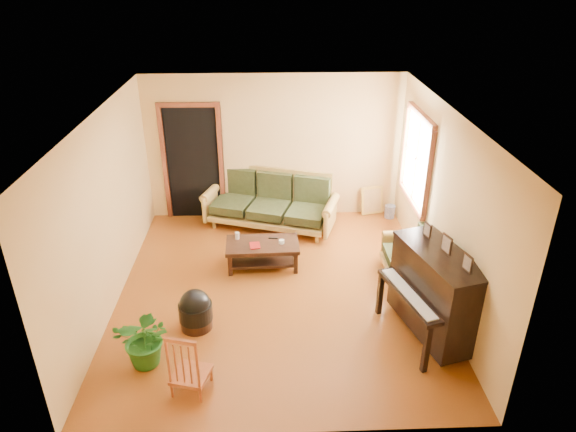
{
  "coord_description": "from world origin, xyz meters",
  "views": [
    {
      "loc": [
        -0.09,
        -6.15,
        4.3
      ],
      "look_at": [
        0.16,
        0.2,
        1.1
      ],
      "focal_mm": 32.0,
      "sensor_mm": 36.0,
      "label": 1
    }
  ],
  "objects_px": {
    "ceramic_crock": "(390,212)",
    "coffee_table": "(263,254)",
    "sofa": "(270,202)",
    "piano": "(436,295)",
    "footstool": "(196,314)",
    "red_chair": "(189,360)",
    "potted_plant": "(146,339)",
    "armchair": "(407,250)"
  },
  "relations": [
    {
      "from": "sofa",
      "to": "footstool",
      "type": "xyz_separation_m",
      "value": [
        -0.97,
        -2.77,
        -0.28
      ]
    },
    {
      "from": "potted_plant",
      "to": "red_chair",
      "type": "bearing_deg",
      "value": -37.16
    },
    {
      "from": "sofa",
      "to": "potted_plant",
      "type": "xyz_separation_m",
      "value": [
        -1.45,
        -3.42,
        -0.12
      ]
    },
    {
      "from": "sofa",
      "to": "ceramic_crock",
      "type": "bearing_deg",
      "value": 25.35
    },
    {
      "from": "coffee_table",
      "to": "armchair",
      "type": "distance_m",
      "value": 2.19
    },
    {
      "from": "sofa",
      "to": "coffee_table",
      "type": "xyz_separation_m",
      "value": [
        -0.12,
        -1.31,
        -0.28
      ]
    },
    {
      "from": "ceramic_crock",
      "to": "coffee_table",
      "type": "bearing_deg",
      "value": -145.84
    },
    {
      "from": "red_chair",
      "to": "sofa",
      "type": "bearing_deg",
      "value": 91.79
    },
    {
      "from": "sofa",
      "to": "piano",
      "type": "relative_size",
      "value": 1.69
    },
    {
      "from": "sofa",
      "to": "footstool",
      "type": "relative_size",
      "value": 5.23
    },
    {
      "from": "red_chair",
      "to": "ceramic_crock",
      "type": "xyz_separation_m",
      "value": [
        3.1,
        4.11,
        -0.29
      ]
    },
    {
      "from": "sofa",
      "to": "piano",
      "type": "distance_m",
      "value": 3.62
    },
    {
      "from": "piano",
      "to": "sofa",
      "type": "bearing_deg",
      "value": 108.48
    },
    {
      "from": "footstool",
      "to": "coffee_table",
      "type": "bearing_deg",
      "value": 59.76
    },
    {
      "from": "coffee_table",
      "to": "ceramic_crock",
      "type": "height_order",
      "value": "coffee_table"
    },
    {
      "from": "piano",
      "to": "red_chair",
      "type": "relative_size",
      "value": 1.63
    },
    {
      "from": "piano",
      "to": "ceramic_crock",
      "type": "height_order",
      "value": "piano"
    },
    {
      "from": "coffee_table",
      "to": "potted_plant",
      "type": "bearing_deg",
      "value": -122.26
    },
    {
      "from": "footstool",
      "to": "ceramic_crock",
      "type": "height_order",
      "value": "footstool"
    },
    {
      "from": "red_chair",
      "to": "armchair",
      "type": "bearing_deg",
      "value": 52.4
    },
    {
      "from": "sofa",
      "to": "ceramic_crock",
      "type": "height_order",
      "value": "sofa"
    },
    {
      "from": "footstool",
      "to": "potted_plant",
      "type": "height_order",
      "value": "potted_plant"
    },
    {
      "from": "footstool",
      "to": "potted_plant",
      "type": "xyz_separation_m",
      "value": [
        -0.48,
        -0.65,
        0.16
      ]
    },
    {
      "from": "footstool",
      "to": "red_chair",
      "type": "height_order",
      "value": "red_chair"
    },
    {
      "from": "coffee_table",
      "to": "footstool",
      "type": "height_order",
      "value": "footstool"
    },
    {
      "from": "armchair",
      "to": "ceramic_crock",
      "type": "relative_size",
      "value": 3.31
    },
    {
      "from": "potted_plant",
      "to": "coffee_table",
      "type": "bearing_deg",
      "value": 57.74
    },
    {
      "from": "footstool",
      "to": "potted_plant",
      "type": "bearing_deg",
      "value": -126.48
    },
    {
      "from": "coffee_table",
      "to": "potted_plant",
      "type": "distance_m",
      "value": 2.5
    },
    {
      "from": "ceramic_crock",
      "to": "sofa",
      "type": "bearing_deg",
      "value": -172.97
    },
    {
      "from": "piano",
      "to": "footstool",
      "type": "relative_size",
      "value": 3.1
    },
    {
      "from": "ceramic_crock",
      "to": "potted_plant",
      "type": "xyz_separation_m",
      "value": [
        -3.66,
        -3.69,
        0.25
      ]
    },
    {
      "from": "red_chair",
      "to": "ceramic_crock",
      "type": "distance_m",
      "value": 5.16
    },
    {
      "from": "red_chair",
      "to": "footstool",
      "type": "bearing_deg",
      "value": 109.06
    },
    {
      "from": "armchair",
      "to": "red_chair",
      "type": "relative_size",
      "value": 0.95
    },
    {
      "from": "coffee_table",
      "to": "footstool",
      "type": "distance_m",
      "value": 1.69
    },
    {
      "from": "sofa",
      "to": "potted_plant",
      "type": "distance_m",
      "value": 3.72
    },
    {
      "from": "sofa",
      "to": "red_chair",
      "type": "relative_size",
      "value": 2.75
    },
    {
      "from": "red_chair",
      "to": "ceramic_crock",
      "type": "height_order",
      "value": "red_chair"
    },
    {
      "from": "potted_plant",
      "to": "footstool",
      "type": "bearing_deg",
      "value": 53.52
    },
    {
      "from": "sofa",
      "to": "footstool",
      "type": "height_order",
      "value": "sofa"
    },
    {
      "from": "coffee_table",
      "to": "potted_plant",
      "type": "relative_size",
      "value": 1.52
    }
  ]
}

